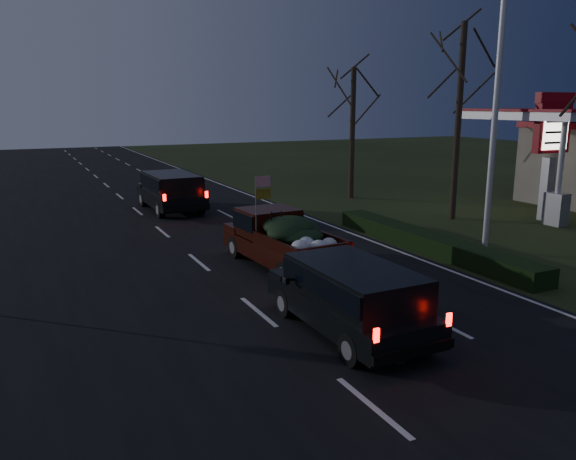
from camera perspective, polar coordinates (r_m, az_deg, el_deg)
name	(u,v)px	position (r m, az deg, el deg)	size (l,w,h in m)	color
ground	(258,312)	(14.15, -3.03, -8.36)	(120.00, 120.00, 0.00)	black
road_asphalt	(258,312)	(14.15, -3.03, -8.32)	(14.00, 120.00, 0.02)	black
hedge_row	(428,242)	(20.49, 14.03, -1.20)	(1.00, 10.00, 0.60)	black
light_pole	(497,92)	(20.36, 20.46, 13.04)	(0.50, 0.90, 9.16)	silver
gas_price_pylon	(552,135)	(27.24, 25.22, 8.72)	(2.00, 0.41, 5.57)	gray
gas_canopy	(565,120)	(29.41, 26.30, 9.96)	(7.10, 6.10, 4.88)	silver
bare_tree_mid	(461,74)	(26.07, 17.20, 14.91)	(3.60, 3.60, 8.50)	black
bare_tree_far	(353,101)	(31.01, 6.63, 12.85)	(3.60, 3.60, 7.00)	black
pickup_truck	(281,236)	(17.77, -0.70, -0.65)	(2.22, 5.12, 2.62)	black
lead_suv	(171,188)	(27.76, -11.81, 4.20)	(2.26, 5.21, 1.49)	black
rear_suv	(352,292)	(12.61, 6.50, -6.27)	(2.16, 4.61, 1.32)	black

